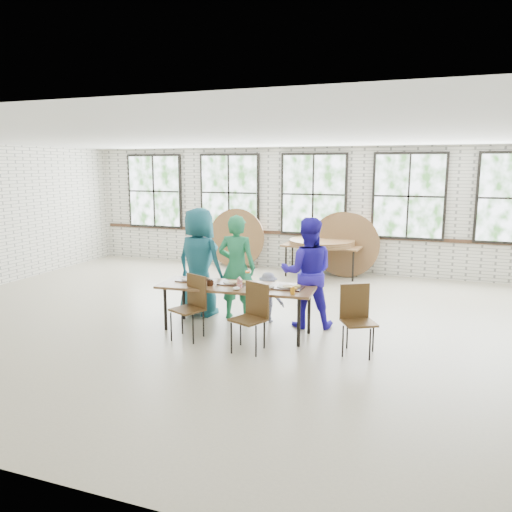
{
  "coord_description": "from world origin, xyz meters",
  "views": [
    {
      "loc": [
        2.84,
        -7.38,
        2.55
      ],
      "look_at": [
        0.0,
        0.4,
        1.05
      ],
      "focal_mm": 35.0,
      "sensor_mm": 36.0,
      "label": 1
    }
  ],
  "objects": [
    {
      "name": "dining_table",
      "position": [
        -0.0,
        -0.49,
        0.69
      ],
      "size": [
        2.45,
        0.97,
        0.74
      ],
      "rotation": [
        0.0,
        0.0,
        0.07
      ],
      "color": "brown",
      "rests_on": "ground"
    },
    {
      "name": "adult_green",
      "position": [
        -0.26,
        0.16,
        0.88
      ],
      "size": [
        0.67,
        0.47,
        1.76
      ],
      "primitive_type": "imported",
      "rotation": [
        0.0,
        0.0,
        3.21
      ],
      "color": "#217E4E",
      "rests_on": "ground"
    },
    {
      "name": "round_tops_leaning",
      "position": [
        -0.08,
        4.15,
        0.74
      ],
      "size": [
        4.32,
        0.36,
        1.5
      ],
      "color": "brown",
      "rests_on": "ground"
    },
    {
      "name": "room",
      "position": [
        0.0,
        4.44,
        1.83
      ],
      "size": [
        12.0,
        12.0,
        12.0
      ],
      "color": "#BBAF95",
      "rests_on": "ground"
    },
    {
      "name": "chair_near_right",
      "position": [
        0.5,
        -1.1,
        0.56
      ],
      "size": [
        0.54,
        0.53,
        0.95
      ],
      "rotation": [
        0.0,
        0.0,
        -0.39
      ],
      "color": "#4F351A",
      "rests_on": "ground"
    },
    {
      "name": "tabletop_clutter",
      "position": [
        0.1,
        -0.54,
        0.77
      ],
      "size": [
        2.04,
        0.6,
        0.11
      ],
      "color": "black",
      "rests_on": "dining_table"
    },
    {
      "name": "adult_teal",
      "position": [
        -0.95,
        0.16,
        0.93
      ],
      "size": [
        1.01,
        0.76,
        1.86
      ],
      "primitive_type": "imported",
      "rotation": [
        0.0,
        0.0,
        2.93
      ],
      "color": "#1A5966",
      "rests_on": "ground"
    },
    {
      "name": "chair_near_left",
      "position": [
        -0.52,
        -0.95,
        0.56
      ],
      "size": [
        0.55,
        0.54,
        0.95
      ],
      "rotation": [
        0.0,
        0.0,
        -0.41
      ],
      "color": "#4F351A",
      "rests_on": "ground"
    },
    {
      "name": "adult_blue",
      "position": [
        0.95,
        0.16,
        0.88
      ],
      "size": [
        1.0,
        0.87,
        1.76
      ],
      "primitive_type": "imported",
      "rotation": [
        0.0,
        0.0,
        3.4
      ],
      "color": "#281ABA",
      "rests_on": "ground"
    },
    {
      "name": "storage_table",
      "position": [
        0.36,
        3.86,
        0.69
      ],
      "size": [
        1.85,
        0.88,
        0.74
      ],
      "rotation": [
        0.0,
        0.0,
        -0.07
      ],
      "color": "brown",
      "rests_on": "ground"
    },
    {
      "name": "chair_spare",
      "position": [
        1.88,
        -0.71,
        0.56
      ],
      "size": [
        0.56,
        0.56,
        0.95
      ],
      "rotation": [
        0.0,
        0.0,
        0.51
      ],
      "color": "#4F351A",
      "rests_on": "ground"
    },
    {
      "name": "toddler",
      "position": [
        0.3,
        0.16,
        0.42
      ],
      "size": [
        0.54,
        0.31,
        0.83
      ],
      "primitive_type": "imported",
      "rotation": [
        0.0,
        0.0,
        3.14
      ],
      "color": "#141C40",
      "rests_on": "ground"
    },
    {
      "name": "round_tops_stacked",
      "position": [
        0.36,
        3.86,
        0.8
      ],
      "size": [
        1.5,
        1.5,
        0.13
      ],
      "color": "brown",
      "rests_on": "storage_table"
    }
  ]
}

